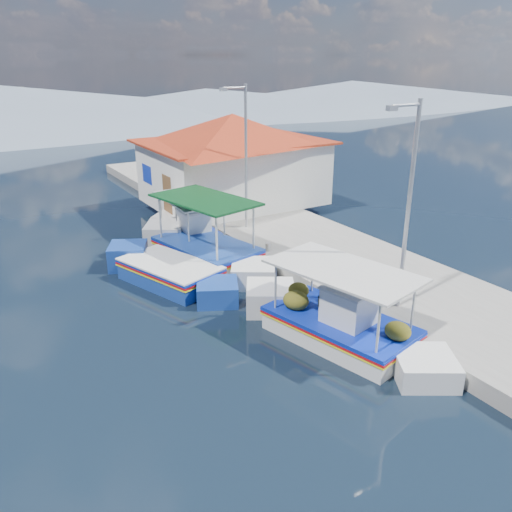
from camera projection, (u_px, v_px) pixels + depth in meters
ground at (317, 405)px, 12.01m from camera, size 160.00×160.00×0.00m
quay at (343, 263)px, 19.56m from camera, size 5.00×44.00×0.50m
bollards at (311, 271)px, 17.80m from camera, size 0.20×17.20×0.30m
main_caique at (338, 324)px, 14.62m from camera, size 3.23×7.17×2.43m
caique_green_canopy at (206, 252)px, 20.16m from camera, size 3.31×7.45×2.85m
caique_blue_hull at (170, 274)px, 18.37m from camera, size 3.27×6.22×1.17m
caique_far at (192, 236)px, 21.82m from camera, size 2.11×6.69×2.34m
harbor_building at (233, 157)px, 25.95m from camera, size 10.49×10.49×4.40m
lamp_post_near at (407, 198)px, 14.40m from camera, size 1.21×0.14×6.00m
lamp_post_far at (244, 150)px, 21.56m from camera, size 1.21×0.14×6.00m
mountain_ridge at (60, 107)px, 58.99m from camera, size 171.40×96.00×5.50m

